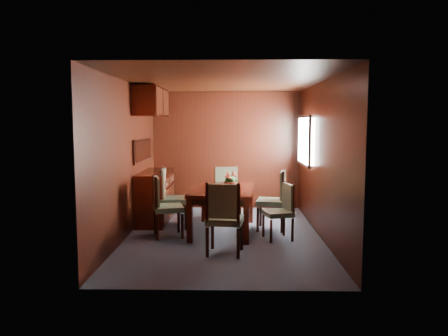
{
  "coord_description": "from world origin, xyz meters",
  "views": [
    {
      "loc": [
        0.15,
        -6.71,
        1.78
      ],
      "look_at": [
        0.0,
        0.19,
        1.05
      ],
      "focal_mm": 35.0,
      "sensor_mm": 36.0,
      "label": 1
    }
  ],
  "objects_px": {
    "dining_table": "(223,194)",
    "chair_left_near": "(163,203)",
    "sideboard": "(156,196)",
    "chair_right_near": "(282,208)",
    "chair_head": "(224,215)",
    "flower_centerpiece": "(231,179)"
  },
  "relations": [
    {
      "from": "dining_table",
      "to": "chair_right_near",
      "type": "relative_size",
      "value": 1.86
    },
    {
      "from": "dining_table",
      "to": "chair_head",
      "type": "height_order",
      "value": "chair_head"
    },
    {
      "from": "dining_table",
      "to": "flower_centerpiece",
      "type": "height_order",
      "value": "flower_centerpiece"
    },
    {
      "from": "sideboard",
      "to": "dining_table",
      "type": "bearing_deg",
      "value": -31.46
    },
    {
      "from": "chair_left_near",
      "to": "chair_head",
      "type": "relative_size",
      "value": 0.97
    },
    {
      "from": "dining_table",
      "to": "chair_right_near",
      "type": "xyz_separation_m",
      "value": [
        0.91,
        -0.42,
        -0.14
      ]
    },
    {
      "from": "chair_left_near",
      "to": "chair_right_near",
      "type": "bearing_deg",
      "value": 71.98
    },
    {
      "from": "sideboard",
      "to": "dining_table",
      "type": "xyz_separation_m",
      "value": [
        1.23,
        -0.75,
        0.17
      ]
    },
    {
      "from": "chair_head",
      "to": "flower_centerpiece",
      "type": "height_order",
      "value": "chair_head"
    },
    {
      "from": "chair_head",
      "to": "sideboard",
      "type": "bearing_deg",
      "value": 129.88
    },
    {
      "from": "sideboard",
      "to": "chair_right_near",
      "type": "height_order",
      "value": "sideboard"
    },
    {
      "from": "chair_left_near",
      "to": "sideboard",
      "type": "bearing_deg",
      "value": -178.71
    },
    {
      "from": "chair_right_near",
      "to": "chair_head",
      "type": "xyz_separation_m",
      "value": [
        -0.86,
        -0.84,
        0.07
      ]
    },
    {
      "from": "dining_table",
      "to": "chair_left_near",
      "type": "relative_size",
      "value": 1.67
    },
    {
      "from": "chair_head",
      "to": "dining_table",
      "type": "bearing_deg",
      "value": 99.58
    },
    {
      "from": "chair_right_near",
      "to": "dining_table",
      "type": "bearing_deg",
      "value": 50.73
    },
    {
      "from": "sideboard",
      "to": "chair_left_near",
      "type": "relative_size",
      "value": 1.45
    },
    {
      "from": "flower_centerpiece",
      "to": "chair_left_near",
      "type": "bearing_deg",
      "value": -150.85
    },
    {
      "from": "sideboard",
      "to": "chair_head",
      "type": "xyz_separation_m",
      "value": [
        1.28,
        -2.01,
        0.1
      ]
    },
    {
      "from": "dining_table",
      "to": "chair_head",
      "type": "bearing_deg",
      "value": -83.14
    },
    {
      "from": "sideboard",
      "to": "chair_left_near",
      "type": "xyz_separation_m",
      "value": [
        0.32,
        -1.08,
        0.08
      ]
    },
    {
      "from": "sideboard",
      "to": "chair_left_near",
      "type": "bearing_deg",
      "value": -73.62
    }
  ]
}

